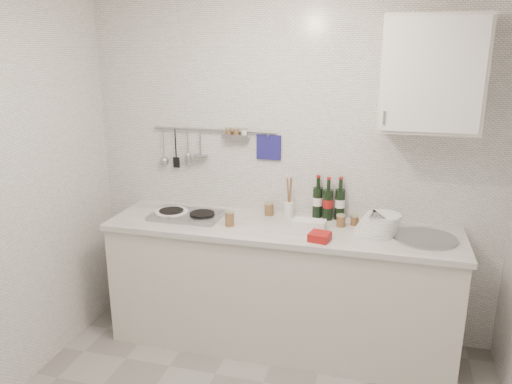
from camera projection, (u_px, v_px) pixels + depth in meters
back_wall at (290, 170)px, 3.63m from camera, size 3.00×0.02×2.50m
counter at (281, 289)px, 3.58m from camera, size 2.44×0.64×0.96m
wall_rail at (211, 143)px, 3.70m from camera, size 0.98×0.09×0.34m
wall_cabinet at (431, 74)px, 3.05m from camera, size 0.60×0.38×0.70m
plate_stack_hob at (171, 213)px, 3.65m from camera, size 0.26×0.26×0.04m
plate_stack_sink at (379, 224)px, 3.29m from camera, size 0.31×0.29×0.14m
wine_bottles at (329, 198)px, 3.55m from camera, size 0.23×0.11×0.31m
butter_dish at (309, 225)px, 3.38m from camera, size 0.22×0.12×0.07m
strawberry_punnet at (320, 237)px, 3.18m from camera, size 0.15×0.15×0.05m
utensil_crock at (289, 207)px, 3.61m from camera, size 0.07×0.07×0.30m
jar_a at (269, 209)px, 3.66m from camera, size 0.07×0.07×0.10m
jar_b at (355, 220)px, 3.46m from camera, size 0.06×0.06×0.07m
jar_c at (341, 220)px, 3.43m from camera, size 0.06×0.06×0.08m
jar_d at (230, 219)px, 3.43m from camera, size 0.07×0.07×0.10m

